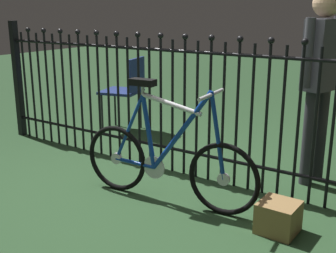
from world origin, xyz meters
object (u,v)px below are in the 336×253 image
display_crate (278,217)px  chair_navy (127,86)px  bicycle (166,160)px  person_visitor (320,72)px

display_crate → chair_navy: bearing=150.2°
bicycle → display_crate: size_ratio=5.85×
display_crate → person_visitor: bearing=94.4°
bicycle → person_visitor: 1.44m
person_visitor → display_crate: bearing=-85.6°
chair_navy → display_crate: (2.37, -1.36, -0.44)m
chair_navy → display_crate: 2.77m
bicycle → display_crate: bicycle is taller
chair_navy → bicycle: bearing=-42.8°
person_visitor → display_crate: (0.08, -1.00, -0.84)m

